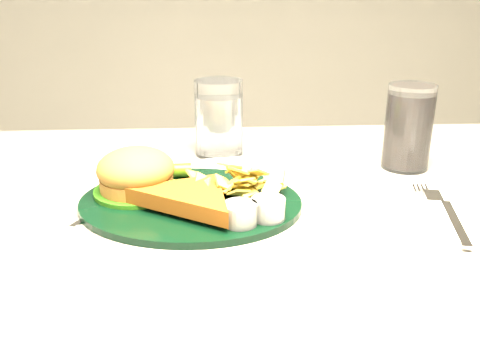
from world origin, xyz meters
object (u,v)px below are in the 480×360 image
object	(u,v)px
dinner_plate	(190,183)
fork_napkin	(452,219)
water_glass	(219,118)
cola_glass	(408,127)

from	to	relation	value
dinner_plate	fork_napkin	bearing A→B (deg)	-4.73
dinner_plate	water_glass	xyz separation A→B (m)	(0.04, 0.23, 0.03)
fork_napkin	water_glass	bearing A→B (deg)	146.52
water_glass	cola_glass	distance (m)	0.32
fork_napkin	cola_glass	bearing A→B (deg)	99.19
dinner_plate	cola_glass	world-z (taller)	cola_glass
dinner_plate	fork_napkin	size ratio (longest dim) A/B	1.76
dinner_plate	cola_glass	xyz separation A→B (m)	(0.35, 0.14, 0.03)
dinner_plate	water_glass	distance (m)	0.23
dinner_plate	fork_napkin	xyz separation A→B (m)	(0.34, -0.08, -0.03)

